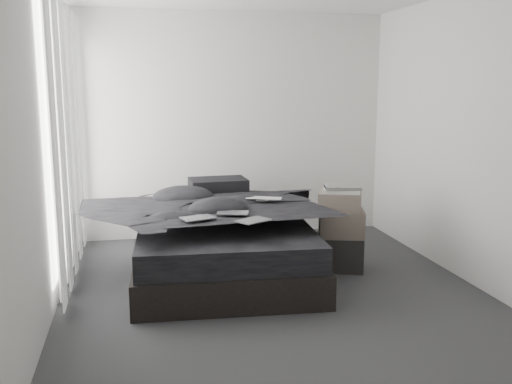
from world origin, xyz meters
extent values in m
cube|color=#353538|center=(0.00, 0.00, 0.00)|extent=(3.60, 4.20, 0.01)
cube|color=silver|center=(0.00, 2.10, 1.30)|extent=(3.60, 0.01, 2.60)
cube|color=silver|center=(0.00, -2.10, 1.30)|extent=(3.60, 0.01, 2.60)
cube|color=silver|center=(-1.80, 0.00, 1.30)|extent=(0.01, 4.20, 2.60)
cube|color=silver|center=(1.80, 0.00, 1.30)|extent=(0.01, 4.20, 2.60)
cube|color=white|center=(-1.78, 0.90, 1.35)|extent=(0.02, 2.00, 2.30)
cube|color=white|center=(-1.73, 0.90, 1.28)|extent=(0.06, 2.12, 2.48)
cube|color=black|center=(-0.35, 0.64, 0.14)|extent=(1.73, 2.21, 0.29)
cube|color=black|center=(-0.35, 0.64, 0.40)|extent=(1.67, 2.15, 0.23)
imported|color=black|center=(-0.36, 0.59, 0.64)|extent=(1.67, 1.90, 0.25)
cube|color=black|center=(-0.35, 1.46, 0.58)|extent=(0.66, 0.47, 0.14)
cube|color=black|center=(-0.28, 1.43, 0.72)|extent=(0.61, 0.43, 0.13)
imported|color=silver|center=(0.04, 0.66, 0.77)|extent=(0.39, 0.33, 0.03)
cube|color=black|center=(-0.64, 0.09, 0.76)|extent=(0.31, 0.25, 0.01)
cube|color=black|center=(-0.33, 0.22, 0.77)|extent=(0.30, 0.24, 0.01)
cube|color=black|center=(-0.21, -0.09, 0.78)|extent=(0.32, 0.29, 0.01)
cylinder|color=black|center=(-0.95, 1.40, 0.31)|extent=(0.44, 0.44, 0.62)
cube|color=white|center=(-0.94, 1.40, 0.62)|extent=(0.30, 0.28, 0.01)
cube|color=black|center=(-0.97, 1.01, 0.07)|extent=(0.17, 0.23, 0.15)
cube|color=black|center=(0.78, 0.56, 0.17)|extent=(0.54, 0.48, 0.33)
cube|color=#675B51|center=(0.79, 0.54, 0.46)|extent=(0.50, 0.43, 0.25)
cube|color=#675B51|center=(0.77, 0.56, 0.68)|extent=(0.50, 0.45, 0.18)
cube|color=silver|center=(0.78, 0.56, 0.78)|extent=(0.41, 0.37, 0.03)
cube|color=silver|center=(0.79, 0.54, 0.81)|extent=(0.39, 0.33, 0.03)
camera|label=1|loc=(-1.13, -4.51, 1.77)|focal=40.00mm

